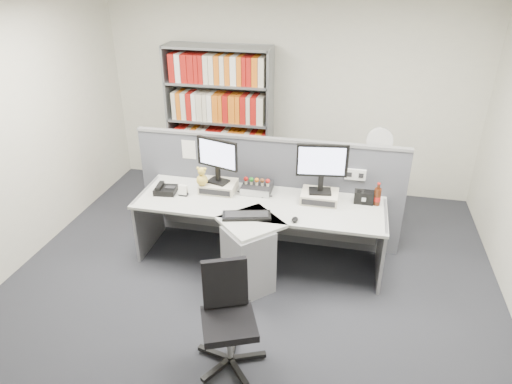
% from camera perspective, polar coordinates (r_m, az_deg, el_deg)
% --- Properties ---
extents(ground, '(5.50, 5.50, 0.00)m').
position_cam_1_polar(ground, '(4.55, -1.82, -14.11)').
color(ground, '#2E2F36').
rests_on(ground, ground).
extents(room_shell, '(5.04, 5.54, 2.72)m').
position_cam_1_polar(room_shell, '(3.62, -2.24, 7.66)').
color(room_shell, beige).
rests_on(room_shell, ground).
extents(partition, '(3.00, 0.08, 1.27)m').
position_cam_1_polar(partition, '(5.20, 1.48, 0.29)').
color(partition, '#54565F').
rests_on(partition, ground).
extents(desk, '(2.60, 1.20, 0.72)m').
position_cam_1_polar(desk, '(4.74, -0.14, -5.29)').
color(desk, '#B4B5AF').
rests_on(desk, ground).
extents(monitor_riser_left, '(0.38, 0.31, 0.10)m').
position_cam_1_polar(monitor_riser_left, '(5.01, -4.69, 0.70)').
color(monitor_riser_left, beige).
rests_on(monitor_riser_left, desk).
extents(monitor_riser_right, '(0.38, 0.31, 0.10)m').
position_cam_1_polar(monitor_riser_right, '(4.83, 7.90, -0.56)').
color(monitor_riser_right, beige).
rests_on(monitor_riser_right, desk).
extents(monitor_left, '(0.47, 0.21, 0.50)m').
position_cam_1_polar(monitor_left, '(4.87, -4.83, 4.35)').
color(monitor_left, black).
rests_on(monitor_left, monitor_riser_left).
extents(monitor_right, '(0.52, 0.20, 0.53)m').
position_cam_1_polar(monitor_right, '(4.68, 8.18, 3.41)').
color(monitor_right, black).
rests_on(monitor_right, monitor_riser_right).
extents(desktop_pc, '(0.32, 0.28, 0.08)m').
position_cam_1_polar(desktop_pc, '(4.98, 0.14, 0.52)').
color(desktop_pc, black).
rests_on(desktop_pc, desk).
extents(figurines, '(0.29, 0.05, 0.09)m').
position_cam_1_polar(figurines, '(4.93, 0.10, 1.41)').
color(figurines, beige).
rests_on(figurines, desktop_pc).
extents(keyboard, '(0.51, 0.29, 0.03)m').
position_cam_1_polar(keyboard, '(4.51, -1.17, -2.93)').
color(keyboard, black).
rests_on(keyboard, desk).
extents(mouse, '(0.06, 0.10, 0.04)m').
position_cam_1_polar(mouse, '(4.45, 4.85, -3.43)').
color(mouse, black).
rests_on(mouse, desk).
extents(desk_phone, '(0.25, 0.23, 0.10)m').
position_cam_1_polar(desk_phone, '(5.05, -11.21, 0.29)').
color(desk_phone, black).
rests_on(desk_phone, desk).
extents(desk_calendar, '(0.10, 0.07, 0.12)m').
position_cam_1_polar(desk_calendar, '(4.96, -9.03, 0.13)').
color(desk_calendar, black).
rests_on(desk_calendar, desk).
extents(plush_toy, '(0.12, 0.12, 0.21)m').
position_cam_1_polar(plush_toy, '(4.91, -6.72, 1.79)').
color(plush_toy, gold).
rests_on(plush_toy, monitor_riser_left).
extents(speaker, '(0.20, 0.11, 0.13)m').
position_cam_1_polar(speaker, '(4.87, 13.24, -0.62)').
color(speaker, black).
rests_on(speaker, desk).
extents(cola_bottle, '(0.08, 0.08, 0.25)m').
position_cam_1_polar(cola_bottle, '(4.85, 14.81, -0.57)').
color(cola_bottle, '#3F190A').
rests_on(cola_bottle, desk).
extents(shelving_unit, '(1.41, 0.40, 2.00)m').
position_cam_1_polar(shelving_unit, '(6.34, -4.49, 8.53)').
color(shelving_unit, gray).
rests_on(shelving_unit, ground).
extents(filing_cabinet, '(0.45, 0.61, 0.70)m').
position_cam_1_polar(filing_cabinet, '(5.93, 14.27, -0.23)').
color(filing_cabinet, gray).
rests_on(filing_cabinet, ground).
extents(desk_fan, '(0.31, 0.18, 0.52)m').
position_cam_1_polar(desk_fan, '(5.66, 15.05, 5.87)').
color(desk_fan, white).
rests_on(desk_fan, filing_cabinet).
extents(office_chair, '(0.58, 0.58, 0.88)m').
position_cam_1_polar(office_chair, '(3.79, -3.55, -14.80)').
color(office_chair, silver).
rests_on(office_chair, ground).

